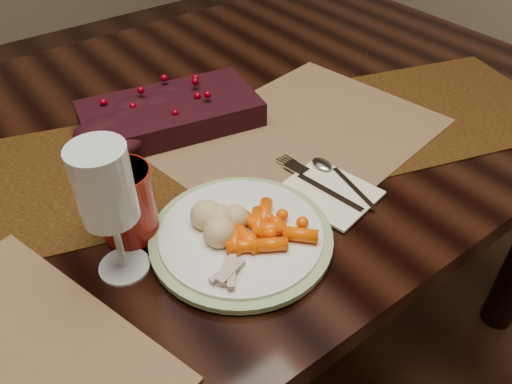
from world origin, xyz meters
TOP-DOWN VIEW (x-y plane):
  - floor at (0.00, 0.00)m, footprint 5.00×5.00m
  - dining_table at (0.00, 0.00)m, footprint 1.80×1.00m
  - table_runner at (-0.05, -0.05)m, footprint 1.62×0.80m
  - centerpiece at (0.05, 0.03)m, footprint 0.34×0.22m
  - placemat_main at (0.22, -0.15)m, footprint 0.54×0.43m
  - dinner_plate at (-0.02, -0.30)m, footprint 0.28×0.28m
  - baby_carrots at (-0.01, -0.33)m, footprint 0.12×0.10m
  - mashed_potatoes at (-0.03, -0.27)m, footprint 0.10×0.09m
  - turkey_shreds at (-0.09, -0.35)m, footprint 0.08×0.07m
  - napkin at (0.15, -0.30)m, footprint 0.14×0.16m
  - fork at (0.15, -0.28)m, footprint 0.05×0.16m
  - spoon at (0.19, -0.29)m, footprint 0.05×0.14m
  - red_cup at (-0.14, -0.19)m, footprint 0.10×0.10m
  - wine_glass at (-0.17, -0.24)m, footprint 0.09×0.09m

SIDE VIEW (x-z plane):
  - floor at x=0.00m, z-range 0.00..0.00m
  - dining_table at x=0.00m, z-range 0.00..0.75m
  - table_runner at x=-0.05m, z-range 0.75..0.75m
  - placemat_main at x=0.22m, z-range 0.75..0.75m
  - napkin at x=0.15m, z-range 0.75..0.76m
  - spoon at x=0.19m, z-range 0.76..0.76m
  - fork at x=0.15m, z-range 0.76..0.76m
  - dinner_plate at x=-0.02m, z-range 0.75..0.77m
  - turkey_shreds at x=-0.09m, z-range 0.77..0.78m
  - baby_carrots at x=-0.01m, z-range 0.77..0.79m
  - centerpiece at x=0.05m, z-range 0.75..0.82m
  - mashed_potatoes at x=-0.03m, z-range 0.77..0.82m
  - red_cup at x=-0.14m, z-range 0.75..0.86m
  - wine_glass at x=-0.17m, z-range 0.75..0.95m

